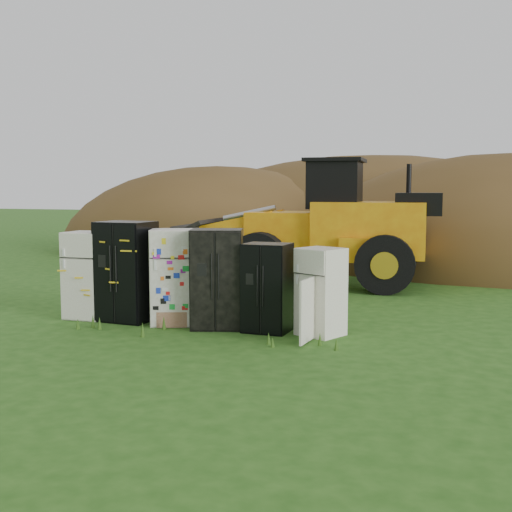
{
  "coord_description": "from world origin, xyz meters",
  "views": [
    {
      "loc": [
        4.99,
        -11.02,
        2.6
      ],
      "look_at": [
        0.46,
        2.0,
        1.16
      ],
      "focal_mm": 45.0,
      "sensor_mm": 36.0,
      "label": 1
    }
  ],
  "objects_px": {
    "fridge_leftmost": "(88,275)",
    "fridge_dark_mid": "(217,279)",
    "fridge_black_side": "(126,271)",
    "fridge_sticker": "(173,277)",
    "fridge_open_door": "(321,292)",
    "wheel_loader": "(303,222)",
    "fridge_black_right": "(267,288)"
  },
  "relations": [
    {
      "from": "wheel_loader",
      "to": "fridge_open_door",
      "type": "bearing_deg",
      "value": -76.17
    },
    {
      "from": "fridge_leftmost",
      "to": "fridge_black_side",
      "type": "bearing_deg",
      "value": -0.1
    },
    {
      "from": "fridge_black_right",
      "to": "fridge_open_door",
      "type": "relative_size",
      "value": 1.04
    },
    {
      "from": "fridge_black_side",
      "to": "fridge_dark_mid",
      "type": "relative_size",
      "value": 1.06
    },
    {
      "from": "fridge_dark_mid",
      "to": "fridge_open_door",
      "type": "xyz_separation_m",
      "value": [
        1.99,
        0.03,
        -0.15
      ]
    },
    {
      "from": "wheel_loader",
      "to": "fridge_dark_mid",
      "type": "bearing_deg",
      "value": -94.88
    },
    {
      "from": "fridge_leftmost",
      "to": "wheel_loader",
      "type": "distance_m",
      "value": 6.65
    },
    {
      "from": "fridge_black_right",
      "to": "fridge_open_door",
      "type": "xyz_separation_m",
      "value": [
        1.0,
        0.03,
        -0.03
      ]
    },
    {
      "from": "fridge_black_right",
      "to": "fridge_leftmost",
      "type": "bearing_deg",
      "value": -178.36
    },
    {
      "from": "fridge_black_side",
      "to": "fridge_sticker",
      "type": "relative_size",
      "value": 1.07
    },
    {
      "from": "fridge_sticker",
      "to": "wheel_loader",
      "type": "height_order",
      "value": "wheel_loader"
    },
    {
      "from": "fridge_leftmost",
      "to": "fridge_dark_mid",
      "type": "bearing_deg",
      "value": -1.89
    },
    {
      "from": "fridge_sticker",
      "to": "fridge_dark_mid",
      "type": "relative_size",
      "value": 0.99
    },
    {
      "from": "fridge_black_side",
      "to": "fridge_leftmost",
      "type": "bearing_deg",
      "value": -174.85
    },
    {
      "from": "fridge_dark_mid",
      "to": "fridge_open_door",
      "type": "bearing_deg",
      "value": -17.29
    },
    {
      "from": "fridge_sticker",
      "to": "fridge_open_door",
      "type": "height_order",
      "value": "fridge_sticker"
    },
    {
      "from": "fridge_leftmost",
      "to": "fridge_open_door",
      "type": "height_order",
      "value": "fridge_leftmost"
    },
    {
      "from": "fridge_black_side",
      "to": "fridge_black_right",
      "type": "distance_m",
      "value": 2.95
    },
    {
      "from": "fridge_dark_mid",
      "to": "wheel_loader",
      "type": "distance_m",
      "value": 5.99
    },
    {
      "from": "fridge_black_side",
      "to": "fridge_dark_mid",
      "type": "bearing_deg",
      "value": 2.54
    },
    {
      "from": "fridge_open_door",
      "to": "wheel_loader",
      "type": "relative_size",
      "value": 0.22
    },
    {
      "from": "fridge_leftmost",
      "to": "fridge_black_right",
      "type": "height_order",
      "value": "fridge_leftmost"
    },
    {
      "from": "fridge_sticker",
      "to": "fridge_black_right",
      "type": "bearing_deg",
      "value": -22.87
    },
    {
      "from": "fridge_leftmost",
      "to": "wheel_loader",
      "type": "xyz_separation_m",
      "value": [
        2.91,
        5.93,
        0.83
      ]
    },
    {
      "from": "fridge_sticker",
      "to": "fridge_black_right",
      "type": "height_order",
      "value": "fridge_sticker"
    },
    {
      "from": "fridge_sticker",
      "to": "wheel_loader",
      "type": "distance_m",
      "value": 6.03
    },
    {
      "from": "fridge_sticker",
      "to": "fridge_open_door",
      "type": "bearing_deg",
      "value": -21.83
    },
    {
      "from": "fridge_dark_mid",
      "to": "wheel_loader",
      "type": "bearing_deg",
      "value": 71.16
    },
    {
      "from": "fridge_dark_mid",
      "to": "fridge_open_door",
      "type": "distance_m",
      "value": 2.0
    },
    {
      "from": "fridge_sticker",
      "to": "wheel_loader",
      "type": "xyz_separation_m",
      "value": [
        1.01,
        5.9,
        0.79
      ]
    },
    {
      "from": "fridge_black_side",
      "to": "wheel_loader",
      "type": "height_order",
      "value": "wheel_loader"
    },
    {
      "from": "fridge_sticker",
      "to": "fridge_dark_mid",
      "type": "bearing_deg",
      "value": -23.98
    }
  ]
}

